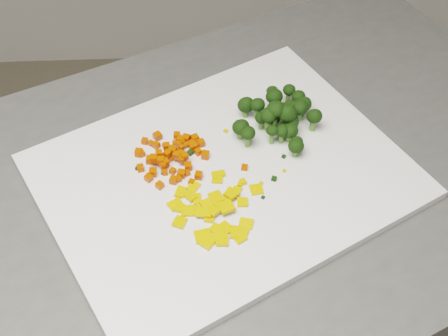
{
  "coord_description": "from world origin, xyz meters",
  "views": [
    {
      "loc": [
        -0.1,
        0.02,
        1.55
      ],
      "look_at": [
        -0.07,
        0.58,
        0.92
      ],
      "focal_mm": 50.0,
      "sensor_mm": 36.0,
      "label": 1
    }
  ],
  "objects_px": {
    "broccoli_pile": "(277,112)",
    "counter_block": "(248,322)",
    "carrot_pile": "(169,154)",
    "pepper_pile": "(221,206)",
    "cutting_board": "(224,176)"
  },
  "relations": [
    {
      "from": "pepper_pile",
      "to": "broccoli_pile",
      "type": "relative_size",
      "value": 0.97
    },
    {
      "from": "carrot_pile",
      "to": "counter_block",
      "type": "bearing_deg",
      "value": -2.65
    },
    {
      "from": "counter_block",
      "to": "carrot_pile",
      "type": "xyz_separation_m",
      "value": [
        -0.12,
        0.01,
        0.48
      ]
    },
    {
      "from": "counter_block",
      "to": "cutting_board",
      "type": "bearing_deg",
      "value": -157.9
    },
    {
      "from": "pepper_pile",
      "to": "broccoli_pile",
      "type": "height_order",
      "value": "broccoli_pile"
    },
    {
      "from": "carrot_pile",
      "to": "broccoli_pile",
      "type": "distance_m",
      "value": 0.16
    },
    {
      "from": "counter_block",
      "to": "carrot_pile",
      "type": "height_order",
      "value": "carrot_pile"
    },
    {
      "from": "cutting_board",
      "to": "broccoli_pile",
      "type": "relative_size",
      "value": 3.75
    },
    {
      "from": "counter_block",
      "to": "cutting_board",
      "type": "relative_size",
      "value": 1.91
    },
    {
      "from": "broccoli_pile",
      "to": "counter_block",
      "type": "bearing_deg",
      "value": -114.92
    },
    {
      "from": "counter_block",
      "to": "carrot_pile",
      "type": "distance_m",
      "value": 0.49
    },
    {
      "from": "counter_block",
      "to": "carrot_pile",
      "type": "bearing_deg",
      "value": 177.35
    },
    {
      "from": "carrot_pile",
      "to": "pepper_pile",
      "type": "distance_m",
      "value": 0.11
    },
    {
      "from": "pepper_pile",
      "to": "counter_block",
      "type": "bearing_deg",
      "value": 56.47
    },
    {
      "from": "counter_block",
      "to": "cutting_board",
      "type": "distance_m",
      "value": 0.46
    }
  ]
}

